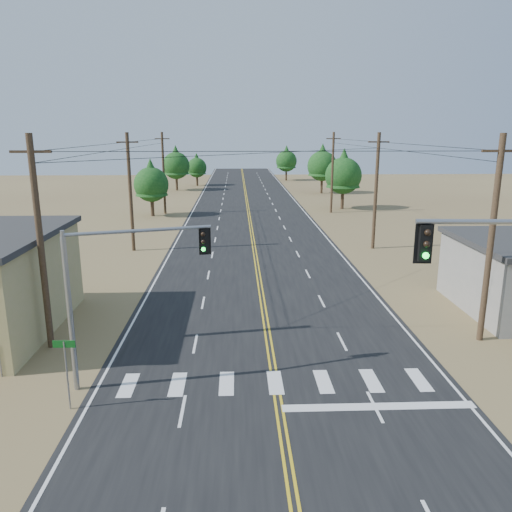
{
  "coord_description": "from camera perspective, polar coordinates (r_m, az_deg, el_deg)",
  "views": [
    {
      "loc": [
        -1.52,
        -10.59,
        10.06
      ],
      "look_at": [
        -0.5,
        15.59,
        3.5
      ],
      "focal_mm": 35.0,
      "sensor_mm": 36.0,
      "label": 1
    }
  ],
  "objects": [
    {
      "name": "utility_pole_left_near",
      "position": [
        24.81,
        -23.42,
        1.39
      ],
      "size": [
        1.8,
        0.3,
        10.0
      ],
      "color": "#4C3826",
      "rests_on": "ground"
    },
    {
      "name": "tree_left_far",
      "position": [
        96.55,
        -6.79,
        10.22
      ],
      "size": [
        3.7,
        3.7,
        6.17
      ],
      "color": "#3F2D1E",
      "rests_on": "ground"
    },
    {
      "name": "tree_right_mid",
      "position": [
        84.34,
        7.59,
        10.5
      ],
      "size": [
        4.92,
        4.92,
        8.2
      ],
      "color": "#3F2D1E",
      "rests_on": "ground"
    },
    {
      "name": "utility_pole_left_far",
      "position": [
        63.43,
        -10.52,
        9.35
      ],
      "size": [
        1.8,
        0.3,
        10.0
      ],
      "color": "#4C3826",
      "rests_on": "ground"
    },
    {
      "name": "tree_left_near",
      "position": [
        62.05,
        -11.9,
        8.39
      ],
      "size": [
        4.18,
        4.18,
        6.96
      ],
      "color": "#3F2D1E",
      "rests_on": "ground"
    },
    {
      "name": "tree_right_near",
      "position": [
        67.43,
        9.97,
        9.44
      ],
      "size": [
        4.79,
        4.79,
        7.99
      ],
      "color": "#3F2D1E",
      "rests_on": "ground"
    },
    {
      "name": "street_sign",
      "position": [
        19.84,
        -20.9,
        -11.42
      ],
      "size": [
        0.81,
        0.07,
        2.74
      ],
      "rotation": [
        0.0,
        0.0,
        -0.03
      ],
      "color": "gray",
      "rests_on": "ground"
    },
    {
      "name": "utility_pole_left_mid",
      "position": [
        43.81,
        -14.17,
        7.15
      ],
      "size": [
        1.8,
        0.3,
        10.0
      ],
      "color": "#4C3826",
      "rests_on": "ground"
    },
    {
      "name": "utility_pole_right_near",
      "position": [
        26.06,
        25.28,
        1.77
      ],
      "size": [
        1.8,
        0.3,
        10.0
      ],
      "color": "#4C3826",
      "rests_on": "ground"
    },
    {
      "name": "signal_mast_left",
      "position": [
        20.27,
        -16.1,
        -2.67
      ],
      "size": [
        5.54,
        1.72,
        6.49
      ],
      "rotation": [
        0.0,
        0.0,
        0.27
      ],
      "color": "gray",
      "rests_on": "ground"
    },
    {
      "name": "road",
      "position": [
        41.85,
        -0.1,
        0.16
      ],
      "size": [
        15.0,
        200.0,
        0.02
      ],
      "primitive_type": "cube",
      "color": "black",
      "rests_on": "ground"
    },
    {
      "name": "tree_right_far",
      "position": [
        106.48,
        3.49,
        11.01
      ],
      "size": [
        4.37,
        4.37,
        7.29
      ],
      "color": "#3F2D1E",
      "rests_on": "ground"
    },
    {
      "name": "tree_left_mid",
      "position": [
        89.1,
        -9.13,
        10.48
      ],
      "size": [
        4.68,
        4.68,
        7.8
      ],
      "color": "#3F2D1E",
      "rests_on": "ground"
    },
    {
      "name": "utility_pole_right_far",
      "position": [
        63.93,
        8.72,
        9.46
      ],
      "size": [
        1.8,
        0.3,
        10.0
      ],
      "color": "#4C3826",
      "rests_on": "ground"
    },
    {
      "name": "utility_pole_right_mid",
      "position": [
        44.53,
        13.54,
        7.3
      ],
      "size": [
        1.8,
        0.3,
        10.0
      ],
      "color": "#4C3826",
      "rests_on": "ground"
    }
  ]
}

